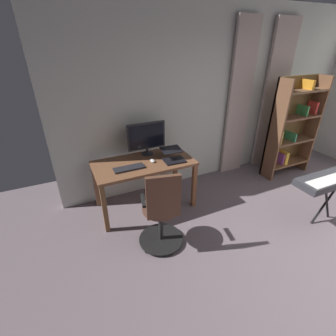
{
  "coord_description": "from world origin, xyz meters",
  "views": [
    {
      "loc": [
        2.58,
        0.52,
        2.29
      ],
      "look_at": [
        1.49,
        -1.81,
        0.92
      ],
      "focal_mm": 25.79,
      "sensor_mm": 36.0,
      "label": 1
    }
  ],
  "objects_px": {
    "computer_mouse": "(152,161)",
    "piano_keyboard": "(336,179)",
    "computer_monitor": "(147,137)",
    "laptop": "(173,156)",
    "desk": "(144,168)",
    "bookshelf": "(291,128)",
    "computer_keyboard": "(129,168)",
    "office_chair": "(162,214)"
  },
  "relations": [
    {
      "from": "desk",
      "to": "piano_keyboard",
      "type": "bearing_deg",
      "value": 146.86
    },
    {
      "from": "office_chair",
      "to": "piano_keyboard",
      "type": "relative_size",
      "value": 0.9
    },
    {
      "from": "desk",
      "to": "bookshelf",
      "type": "distance_m",
      "value": 2.81
    },
    {
      "from": "computer_mouse",
      "to": "desk",
      "type": "bearing_deg",
      "value": -24.39
    },
    {
      "from": "computer_keyboard",
      "to": "computer_mouse",
      "type": "distance_m",
      "value": 0.37
    },
    {
      "from": "computer_mouse",
      "to": "piano_keyboard",
      "type": "distance_m",
      "value": 2.43
    },
    {
      "from": "computer_mouse",
      "to": "bookshelf",
      "type": "bearing_deg",
      "value": 179.35
    },
    {
      "from": "computer_monitor",
      "to": "bookshelf",
      "type": "relative_size",
      "value": 0.33
    },
    {
      "from": "desk",
      "to": "piano_keyboard",
      "type": "xyz_separation_m",
      "value": [
        -2.14,
        1.4,
        0.04
      ]
    },
    {
      "from": "computer_monitor",
      "to": "piano_keyboard",
      "type": "height_order",
      "value": "computer_monitor"
    },
    {
      "from": "desk",
      "to": "computer_keyboard",
      "type": "relative_size",
      "value": 3.42
    },
    {
      "from": "laptop",
      "to": "computer_mouse",
      "type": "relative_size",
      "value": 3.56
    },
    {
      "from": "computer_monitor",
      "to": "laptop",
      "type": "height_order",
      "value": "computer_monitor"
    },
    {
      "from": "desk",
      "to": "computer_mouse",
      "type": "xyz_separation_m",
      "value": [
        -0.12,
        0.05,
        0.11
      ]
    },
    {
      "from": "office_chair",
      "to": "laptop",
      "type": "xyz_separation_m",
      "value": [
        -0.52,
        -0.76,
        0.31
      ]
    },
    {
      "from": "computer_monitor",
      "to": "piano_keyboard",
      "type": "distance_m",
      "value": 2.6
    },
    {
      "from": "desk",
      "to": "office_chair",
      "type": "distance_m",
      "value": 0.89
    },
    {
      "from": "computer_mouse",
      "to": "bookshelf",
      "type": "xyz_separation_m",
      "value": [
        -2.68,
        0.03,
        0.1
      ]
    },
    {
      "from": "bookshelf",
      "to": "piano_keyboard",
      "type": "bearing_deg",
      "value": 63.61
    },
    {
      "from": "laptop",
      "to": "office_chair",
      "type": "bearing_deg",
      "value": 58.95
    },
    {
      "from": "desk",
      "to": "office_chair",
      "type": "height_order",
      "value": "office_chair"
    },
    {
      "from": "computer_monitor",
      "to": "computer_keyboard",
      "type": "relative_size",
      "value": 1.4
    },
    {
      "from": "office_chair",
      "to": "computer_monitor",
      "type": "bearing_deg",
      "value": 90.18
    },
    {
      "from": "piano_keyboard",
      "to": "office_chair",
      "type": "bearing_deg",
      "value": -12.3
    },
    {
      "from": "bookshelf",
      "to": "office_chair",
      "type": "bearing_deg",
      "value": 15.21
    },
    {
      "from": "computer_monitor",
      "to": "laptop",
      "type": "relative_size",
      "value": 1.63
    },
    {
      "from": "desk",
      "to": "computer_monitor",
      "type": "distance_m",
      "value": 0.46
    },
    {
      "from": "desk",
      "to": "bookshelf",
      "type": "relative_size",
      "value": 0.8
    },
    {
      "from": "computer_keyboard",
      "to": "computer_mouse",
      "type": "bearing_deg",
      "value": -170.24
    },
    {
      "from": "computer_keyboard",
      "to": "laptop",
      "type": "distance_m",
      "value": 0.66
    },
    {
      "from": "computer_mouse",
      "to": "piano_keyboard",
      "type": "height_order",
      "value": "computer_mouse"
    },
    {
      "from": "office_chair",
      "to": "piano_keyboard",
      "type": "height_order",
      "value": "office_chair"
    },
    {
      "from": "laptop",
      "to": "bookshelf",
      "type": "distance_m",
      "value": 2.39
    },
    {
      "from": "laptop",
      "to": "bookshelf",
      "type": "bearing_deg",
      "value": -175.94
    },
    {
      "from": "desk",
      "to": "office_chair",
      "type": "relative_size",
      "value": 1.31
    },
    {
      "from": "computer_monitor",
      "to": "piano_keyboard",
      "type": "relative_size",
      "value": 0.48
    },
    {
      "from": "office_chair",
      "to": "computer_keyboard",
      "type": "bearing_deg",
      "value": 113.59
    },
    {
      "from": "desk",
      "to": "computer_keyboard",
      "type": "distance_m",
      "value": 0.29
    },
    {
      "from": "computer_monitor",
      "to": "bookshelf",
      "type": "xyz_separation_m",
      "value": [
        -2.65,
        0.32,
        -0.15
      ]
    },
    {
      "from": "laptop",
      "to": "piano_keyboard",
      "type": "relative_size",
      "value": 0.3
    },
    {
      "from": "office_chair",
      "to": "piano_keyboard",
      "type": "bearing_deg",
      "value": -0.27
    },
    {
      "from": "laptop",
      "to": "bookshelf",
      "type": "relative_size",
      "value": 0.2
    }
  ]
}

